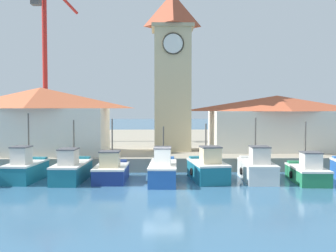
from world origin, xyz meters
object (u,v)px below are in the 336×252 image
object	(u,v)px
fishing_boat_center	(163,170)
fishing_boat_right_inner	(257,168)
fishing_boat_left_outer	(26,169)
clock_tower	(172,68)
fishing_boat_left_inner	(72,169)
port_crane_near	(46,79)
fishing_boat_mid_left	(111,170)
fishing_boat_mid_right	(208,168)
fishing_boat_right_outer	(307,172)
warehouse_left	(41,120)
warehouse_right	(277,122)

from	to	relation	value
fishing_boat_center	fishing_boat_right_inner	world-z (taller)	fishing_boat_right_inner
fishing_boat_left_outer	clock_tower	xyz separation A→B (m)	(10.35, 9.29, 7.84)
fishing_boat_left_inner	fishing_boat_right_inner	distance (m)	12.74
fishing_boat_center	port_crane_near	distance (m)	24.94
fishing_boat_mid_left	fishing_boat_mid_right	xyz separation A→B (m)	(6.62, -0.06, 0.12)
fishing_boat_center	fishing_boat_mid_right	bearing A→B (deg)	8.63
port_crane_near	fishing_boat_mid_right	bearing A→B (deg)	-49.52
fishing_boat_left_outer	fishing_boat_right_inner	size ratio (longest dim) A/B	0.96
fishing_boat_left_outer	fishing_boat_center	world-z (taller)	fishing_boat_left_outer
fishing_boat_mid_left	port_crane_near	distance (m)	22.84
fishing_boat_mid_left	fishing_boat_right_inner	xyz separation A→B (m)	(10.03, -0.00, 0.11)
fishing_boat_left_outer	fishing_boat_mid_left	distance (m)	5.84
fishing_boat_left_outer	port_crane_near	bearing A→B (deg)	101.73
fishing_boat_center	port_crane_near	xyz separation A→B (m)	(-13.34, 19.70, 7.49)
fishing_boat_mid_left	fishing_boat_right_outer	bearing A→B (deg)	-3.70
fishing_boat_mid_left	warehouse_left	world-z (taller)	warehouse_left
warehouse_right	port_crane_near	bearing A→B (deg)	157.47
fishing_boat_left_inner	fishing_boat_right_outer	size ratio (longest dim) A/B	1.14
clock_tower	warehouse_left	distance (m)	12.50
clock_tower	port_crane_near	distance (m)	17.34
fishing_boat_left_outer	port_crane_near	xyz separation A→B (m)	(-3.96, 19.08, 7.48)
fishing_boat_right_outer	warehouse_right	size ratio (longest dim) A/B	0.35
fishing_boat_left_outer	fishing_boat_mid_left	world-z (taller)	fishing_boat_left_outer
fishing_boat_mid_left	fishing_boat_right_inner	distance (m)	10.03
warehouse_left	fishing_boat_right_outer	bearing A→B (deg)	-21.68
clock_tower	fishing_boat_right_inner	bearing A→B (deg)	-59.53
port_crane_near	warehouse_left	bearing A→B (deg)	-76.23
fishing_boat_center	warehouse_left	bearing A→B (deg)	143.63
fishing_boat_center	fishing_boat_mid_right	size ratio (longest dim) A/B	1.17
fishing_boat_right_inner	clock_tower	xyz separation A→B (m)	(-5.52, 9.39, 7.85)
fishing_boat_left_inner	port_crane_near	xyz separation A→B (m)	(-7.09, 19.15, 7.52)
warehouse_right	fishing_boat_right_outer	bearing A→B (deg)	-95.41
fishing_boat_mid_right	fishing_boat_right_inner	size ratio (longest dim) A/B	0.95
fishing_boat_right_outer	port_crane_near	distance (m)	31.45
fishing_boat_left_outer	fishing_boat_left_inner	xyz separation A→B (m)	(3.13, -0.06, -0.04)
fishing_boat_right_outer	warehouse_left	xyz separation A→B (m)	(-20.07, 7.98, 3.26)
fishing_boat_left_outer	fishing_boat_center	distance (m)	9.39
fishing_boat_right_inner	fishing_boat_left_inner	bearing A→B (deg)	179.85
warehouse_right	fishing_boat_left_inner	bearing A→B (deg)	-151.41
fishing_boat_right_outer	port_crane_near	world-z (taller)	port_crane_near
fishing_boat_left_outer	fishing_boat_right_outer	bearing A→B (deg)	-2.84
fishing_boat_mid_right	warehouse_right	distance (m)	12.30
clock_tower	fishing_boat_right_outer	bearing A→B (deg)	-49.60
fishing_boat_right_inner	clock_tower	distance (m)	13.42
fishing_boat_mid_left	fishing_boat_left_inner	bearing A→B (deg)	179.38
fishing_boat_center	fishing_boat_mid_right	distance (m)	3.11
fishing_boat_left_inner	fishing_boat_center	bearing A→B (deg)	-5.07
fishing_boat_left_outer	fishing_boat_mid_right	size ratio (longest dim) A/B	1.01
fishing_boat_left_inner	warehouse_left	xyz separation A→B (m)	(-4.14, 7.09, 3.17)
fishing_boat_left_outer	port_crane_near	distance (m)	20.88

